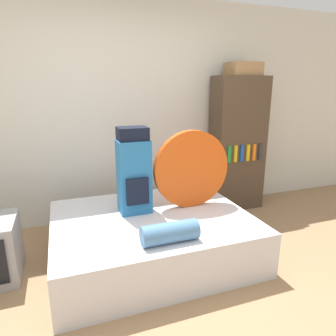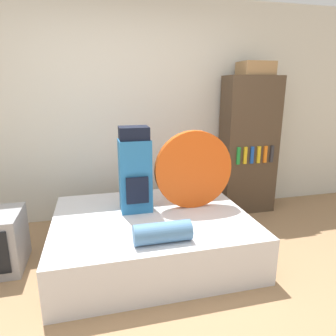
{
  "view_description": "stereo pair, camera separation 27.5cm",
  "coord_description": "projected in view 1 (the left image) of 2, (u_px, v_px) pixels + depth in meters",
  "views": [
    {
      "loc": [
        -0.64,
        -1.7,
        1.59
      ],
      "look_at": [
        0.26,
        0.8,
        0.87
      ],
      "focal_mm": 32.0,
      "sensor_mm": 36.0,
      "label": 1
    },
    {
      "loc": [
        -0.38,
        -1.78,
        1.59
      ],
      "look_at": [
        0.26,
        0.8,
        0.87
      ],
      "focal_mm": 32.0,
      "sensor_mm": 36.0,
      "label": 2
    }
  ],
  "objects": [
    {
      "name": "ground_plane",
      "position": [
        171.0,
        314.0,
        2.17
      ],
      "size": [
        16.0,
        16.0,
        0.0
      ],
      "primitive_type": "plane",
      "color": "#997551"
    },
    {
      "name": "wall_back",
      "position": [
        116.0,
        112.0,
        3.54
      ],
      "size": [
        8.0,
        0.05,
        2.6
      ],
      "color": "silver",
      "rests_on": "ground_plane"
    },
    {
      "name": "bed",
      "position": [
        152.0,
        236.0,
        2.87
      ],
      "size": [
        1.8,
        1.43,
        0.42
      ],
      "color": "silver",
      "rests_on": "ground_plane"
    },
    {
      "name": "backpack",
      "position": [
        134.0,
        172.0,
        2.82
      ],
      "size": [
        0.3,
        0.26,
        0.82
      ],
      "color": "#23669E",
      "rests_on": "bed"
    },
    {
      "name": "tent_bag",
      "position": [
        191.0,
        169.0,
        2.95
      ],
      "size": [
        0.77,
        0.07,
        0.77
      ],
      "color": "#D14C14",
      "rests_on": "bed"
    },
    {
      "name": "sleeping_roll",
      "position": [
        170.0,
        233.0,
        2.31
      ],
      "size": [
        0.45,
        0.16,
        0.16
      ],
      "color": "teal",
      "rests_on": "bed"
    },
    {
      "name": "bookshelf",
      "position": [
        237.0,
        144.0,
        3.92
      ],
      "size": [
        0.68,
        0.36,
        1.73
      ],
      "color": "#473828",
      "rests_on": "ground_plane"
    },
    {
      "name": "cardboard_box",
      "position": [
        243.0,
        69.0,
        3.71
      ],
      "size": [
        0.39,
        0.31,
        0.16
      ],
      "color": "#99754C",
      "rests_on": "bookshelf"
    }
  ]
}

